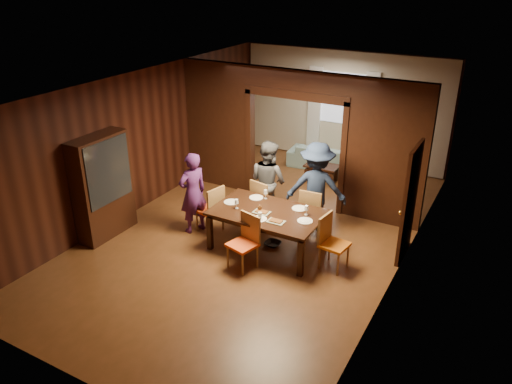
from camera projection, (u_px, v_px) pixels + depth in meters
The scene contains 32 objects.
floor at pixel (259, 231), 9.86m from camera, with size 9.00×9.00×0.00m, color #573318.
ceiling at pixel (259, 85), 8.65m from camera, with size 5.50×9.00×0.02m, color silver.
room_walls at pixel (301, 133), 10.73m from camera, with size 5.52×9.01×2.90m.
person_purple at pixel (193, 193), 9.56m from camera, with size 0.59×0.39×1.62m, color #4F205F.
person_grey at pixel (268, 181), 10.00m from camera, with size 0.82×0.64×1.69m, color #4D4D53.
person_navy at pixel (316, 188), 9.57m from camera, with size 1.17×0.67×1.81m, color #1D2948.
sofa at pixel (328, 157), 12.83m from camera, with size 2.02×0.79×0.59m, color #7DA2A4.
serving_bowl at pixel (273, 208), 9.02m from camera, with size 0.30×0.30×0.07m, color black.
dining_table at pixel (267, 230), 9.13m from camera, with size 1.98×1.23×0.76m, color black.
coffee_table at pixel (322, 173), 12.09m from camera, with size 0.80×0.50×0.40m, color black.
chair_left at pixel (209, 208), 9.69m from camera, with size 0.44×0.44×0.97m, color #E04615, non-canonical shape.
chair_right at pixel (335, 243), 8.48m from camera, with size 0.44×0.44×0.97m, color orange, non-canonical shape.
chair_far_l at pixel (265, 202), 9.97m from camera, with size 0.44×0.44×0.97m, color #C65612, non-canonical shape.
chair_far_r at pixel (313, 211), 9.59m from camera, with size 0.44×0.44×0.97m, color red, non-canonical shape.
chair_near at pixel (242, 243), 8.49m from camera, with size 0.44×0.44×0.97m, color #EA4A16, non-canonical shape.
hutch at pixel (103, 187), 9.36m from camera, with size 0.40×1.20×2.00m, color black.
door_right at pixel (410, 203), 8.63m from camera, with size 0.06×0.90×2.10m, color black.
window_far at pixel (343, 98), 12.68m from camera, with size 1.20×0.03×1.30m, color silver.
curtain_left at pixel (314, 112), 13.17m from camera, with size 0.35×0.06×2.40m, color white.
curtain_right at pixel (369, 120), 12.50m from camera, with size 0.35×0.06×2.40m, color white.
plate_left at pixel (231, 202), 9.31m from camera, with size 0.27×0.27×0.01m, color silver.
plate_far_l at pixel (256, 198), 9.48m from camera, with size 0.27×0.27×0.01m, color white.
plate_far_r at pixel (299, 208), 9.06m from camera, with size 0.27×0.27×0.01m, color white.
plate_right at pixel (305, 221), 8.62m from camera, with size 0.27×0.27×0.01m, color silver.
plate_near at pixel (259, 219), 8.69m from camera, with size 0.27×0.27×0.01m, color white.
platter_a at pixel (262, 212), 8.91m from camera, with size 0.30×0.20×0.04m, color gray.
platter_b at pixel (276, 221), 8.59m from camera, with size 0.30×0.20×0.04m, color gray.
wineglass_left at pixel (237, 204), 9.04m from camera, with size 0.08×0.08×0.18m, color white, non-canonical shape.
wineglass_far at pixel (266, 194), 9.42m from camera, with size 0.08×0.08×0.18m, color silver, non-canonical shape.
wineglass_right at pixel (306, 210), 8.81m from camera, with size 0.08×0.08×0.18m, color silver, non-canonical shape.
tumbler at pixel (260, 216), 8.65m from camera, with size 0.07×0.07×0.14m, color silver.
condiment_jar at pixel (260, 208), 8.97m from camera, with size 0.08×0.08×0.11m, color #492711, non-canonical shape.
Camera 1 is at (4.14, -7.58, 4.81)m, focal length 35.00 mm.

